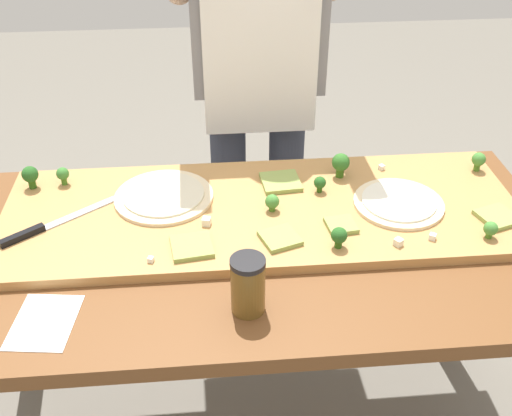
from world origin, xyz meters
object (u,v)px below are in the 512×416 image
Objects in this scene: prep_table at (246,274)px; broccoli_floret_center_right at (491,229)px; recipe_note at (44,322)px; cheese_crumble_d at (398,242)px; pizza_whole_cheese_artichoke at (164,196)px; cook_center at (258,56)px; broccoli_floret_back_left at (272,202)px; pizza_slice_near_left at (192,246)px; cheese_crumble_e at (151,260)px; pizza_slice_far_left at (281,182)px; cheese_crumble_b at (433,237)px; broccoli_floret_center_left at (63,174)px; pizza_slice_far_right at (497,216)px; broccoli_floret_back_mid at (30,175)px; pizza_whole_white_garlic at (399,203)px; broccoli_floret_front_left at (479,160)px; pizza_slice_center at (341,225)px; pizza_slice_near_right at (280,238)px; broccoli_floret_front_right at (341,163)px; cheese_crumble_a at (382,167)px; chefs_knife at (44,227)px; broccoli_floret_back_right at (320,183)px; sauce_jar at (248,285)px; cheese_crumble_c at (207,221)px; broccoli_floret_front_mid at (339,236)px.

prep_table is 0.61m from broccoli_floret_center_right.
cheese_crumble_d is at bearing 11.24° from recipe_note.
cook_center is at bearing 57.19° from pizza_whole_cheese_artichoke.
pizza_slice_near_left is at bearing -145.87° from broccoli_floret_back_left.
pizza_slice_far_left is at bearing 42.20° from cheese_crumble_e.
broccoli_floret_back_left reaches higher than cheese_crumble_e.
cheese_crumble_b is 0.09× the size of recipe_note.
broccoli_floret_center_left reaches higher than cheese_crumble_e.
pizza_slice_far_right is 1.39× the size of broccoli_floret_back_mid.
broccoli_floret_center_left is at bearing 162.52° from broccoli_floret_center_right.
broccoli_floret_back_left is (-0.33, 0.00, 0.02)m from pizza_whole_white_garlic.
cook_center reaches higher than broccoli_floret_front_left.
pizza_slice_near_right is (-0.16, -0.04, 0.00)m from pizza_slice_center.
broccoli_floret_center_right is 0.95× the size of broccoli_floret_back_left.
broccoli_floret_front_right reaches higher than cheese_crumble_a.
chefs_knife is 0.57m from broccoli_floret_back_left.
broccoli_floret_center_right reaches higher than pizza_whole_cheese_artichoke.
cook_center is (0.58, 0.56, 0.21)m from chefs_knife.
cheese_crumble_a is (0.20, 0.10, -0.02)m from broccoli_floret_back_right.
pizza_slice_far_left is 0.47m from sauce_jar.
broccoli_floret_center_left is 1.11m from broccoli_floret_center_right.
pizza_whole_white_garlic is 5.30× the size of broccoli_floret_center_right.
sauce_jar is 0.08× the size of cook_center.
prep_table is 0.47m from cheese_crumble_b.
sauce_jar is (-0.12, -0.45, 0.04)m from pizza_slice_far_left.
broccoli_floret_back_mid reaches higher than pizza_slice_near_left.
broccoli_floret_center_left is 2.53× the size of cheese_crumble_c.
broccoli_floret_front_mid reaches higher than pizza_whole_cheese_artichoke.
prep_table is 0.41m from broccoli_floret_front_right.
pizza_slice_far_left is at bearing -4.83° from broccoli_floret_center_left.
broccoli_floret_front_right is 0.04× the size of cook_center.
broccoli_floret_front_mid is at bearing -26.08° from broccoli_floret_center_left.
pizza_slice_far_right is at bearing -18.79° from pizza_whole_white_garlic.
pizza_whole_white_garlic is 0.98m from broccoli_floret_back_mid.
cheese_crumble_e is at bearing -94.39° from pizza_whole_cheese_artichoke.
pizza_slice_near_right is (0.21, 0.01, 0.00)m from pizza_slice_near_left.
pizza_slice_far_right is (0.63, 0.00, 0.14)m from prep_table.
chefs_knife is at bearing 148.53° from sauce_jar.
broccoli_floret_center_left is (-0.35, 0.31, 0.03)m from pizza_slice_near_left.
broccoli_floret_back_left reaches higher than broccoli_floret_back_right.
pizza_whole_white_garlic reaches higher than prep_table.
cheese_crumble_e is at bearing -177.85° from broccoli_floret_front_mid.
pizza_whole_cheese_artichoke reaches higher than pizza_slice_center.
broccoli_floret_front_mid is 0.24m from broccoli_floret_back_right.
recipe_note is (-0.84, -0.32, -0.03)m from pizza_whole_white_garlic.
pizza_slice_near_left is 0.25m from broccoli_floret_back_left.
pizza_whole_white_garlic is 0.50m from cheese_crumble_c.
recipe_note is at bearing -167.14° from pizza_slice_far_right.
pizza_slice_near_right is 0.65m from broccoli_floret_front_left.
pizza_slice_center is 1.01× the size of broccoli_floret_front_right.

